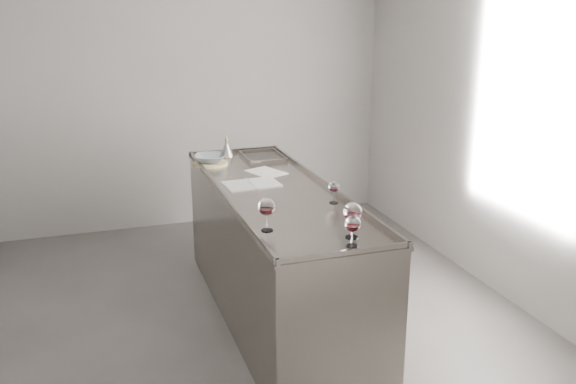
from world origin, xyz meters
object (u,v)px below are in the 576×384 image
object	(u,v)px
ceramic_bowl	(210,158)
wine_glass_small	(334,187)
counter	(276,255)
wine_glass_left	(267,207)
wine_glass_middle	(352,213)
wine_funnel	(227,150)
notebook	(252,184)
wine_glass_right	(353,224)

from	to	relation	value
ceramic_bowl	wine_glass_small	bearing A→B (deg)	-65.58
counter	wine_glass_small	size ratio (longest dim) A/B	16.43
wine_glass_left	wine_glass_middle	world-z (taller)	wine_glass_middle
wine_funnel	notebook	bearing A→B (deg)	-91.81
wine_glass_middle	wine_funnel	bearing A→B (deg)	96.26
wine_glass_middle	wine_glass_right	bearing A→B (deg)	-113.21
counter	wine_funnel	world-z (taller)	wine_funnel
wine_glass_middle	wine_glass_small	size ratio (longest dim) A/B	1.37
wine_glass_left	wine_glass_right	xyz separation A→B (m)	(0.36, -0.37, -0.02)
counter	ceramic_bowl	bearing A→B (deg)	108.02
counter	notebook	xyz separation A→B (m)	(-0.12, 0.20, 0.47)
wine_funnel	wine_glass_right	bearing A→B (deg)	-85.42
wine_glass_left	wine_funnel	world-z (taller)	wine_glass_left
wine_glass_small	wine_funnel	size ratio (longest dim) A/B	0.82
notebook	wine_glass_small	bearing A→B (deg)	-58.53
wine_glass_left	notebook	distance (m)	0.94
wine_glass_middle	wine_funnel	world-z (taller)	wine_glass_middle
wine_glass_right	wine_glass_left	bearing A→B (deg)	134.61
wine_glass_small	notebook	xyz separation A→B (m)	(-0.39, 0.56, -0.10)
wine_glass_small	wine_glass_left	bearing A→B (deg)	-147.56
wine_glass_middle	wine_glass_small	bearing A→B (deg)	76.98
wine_glass_middle	wine_funnel	size ratio (longest dim) A/B	1.13
wine_glass_small	ceramic_bowl	size ratio (longest dim) A/B	0.61
wine_glass_left	ceramic_bowl	size ratio (longest dim) A/B	0.80
counter	ceramic_bowl	size ratio (longest dim) A/B	9.98
counter	wine_glass_middle	world-z (taller)	wine_glass_middle
wine_glass_middle	notebook	world-z (taller)	wine_glass_middle
wine_glass_left	notebook	xyz separation A→B (m)	(0.16, 0.91, -0.13)
ceramic_bowl	wine_funnel	bearing A→B (deg)	51.10
wine_glass_right	notebook	bearing A→B (deg)	98.94
counter	wine_glass_right	xyz separation A→B (m)	(0.09, -1.08, 0.59)
counter	wine_funnel	distance (m)	1.20
wine_glass_left	wine_glass_middle	distance (m)	0.48
wine_glass_right	ceramic_bowl	xyz separation A→B (m)	(-0.36, 1.93, -0.07)
ceramic_bowl	wine_glass_right	bearing A→B (deg)	-79.39
wine_glass_small	notebook	world-z (taller)	wine_glass_small
wine_glass_small	ceramic_bowl	bearing A→B (deg)	114.42
notebook	wine_glass_right	bearing A→B (deg)	-84.34
ceramic_bowl	counter	bearing A→B (deg)	-71.98
wine_glass_middle	notebook	distance (m)	1.19
wine_glass_small	notebook	size ratio (longest dim) A/B	0.38
wine_glass_middle	ceramic_bowl	size ratio (longest dim) A/B	0.83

